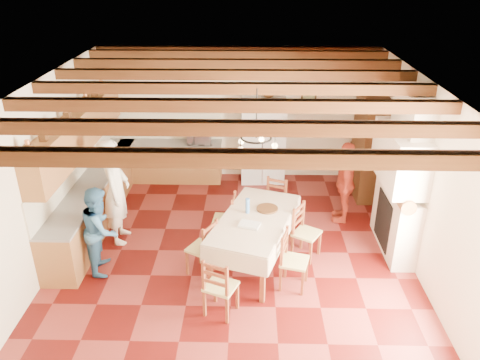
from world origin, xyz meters
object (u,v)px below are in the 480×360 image
Objects in this scene: person_woman_blue at (101,229)px; refrigerator at (263,139)px; chair_right_near at (295,260)px; dining_table at (255,222)px; chair_right_far at (307,232)px; microwave at (199,137)px; hutch at (368,146)px; chair_left_far at (224,219)px; chair_end_near at (221,285)px; chair_left_near at (202,247)px; person_man at (116,191)px; person_woman_red at (345,182)px; chair_end_far at (273,205)px.

refrigerator is at bearing -44.54° from person_woman_blue.
refrigerator is 2.02× the size of chair_right_near.
refrigerator is 0.87× the size of dining_table.
microwave reaches higher than chair_right_far.
microwave is (-1.42, -0.11, 0.08)m from refrigerator.
hutch reaches higher than chair_right_near.
person_woman_blue is at bearing -114.62° from microwave.
chair_end_near is (0.05, -1.87, 0.00)m from chair_left_far.
chair_right_far is 3.77m from microwave.
person_woman_blue reaches higher than dining_table.
chair_left_near is 1.49m from chair_right_near.
chair_right_near is (1.14, -1.24, 0.00)m from chair_left_far.
person_man reaches higher than chair_right_near.
person_woman_blue is at bearing 173.23° from person_man.
chair_left_far and chair_right_near have the same top height.
dining_table is 0.94m from chair_left_near.
chair_right_far is 3.39m from person_woman_blue.
refrigerator is at bearing 21.48° from chair_right_near.
person_woman_red is (2.27, 0.87, 0.33)m from chair_left_far.
person_man is (-4.83, -1.97, -0.13)m from hutch.
chair_right_near is at bearing -118.91° from hutch.
chair_left_near is at bearing -100.81° from person_woman_blue.
chair_right_near is 0.86m from chair_right_far.
chair_left_far is 1.69m from chair_right_near.
microwave is at bearing 150.74° from chair_end_far.
chair_right_near and chair_end_near have the same top height.
microwave is (-2.11, 3.07, 0.57)m from chair_right_far.
chair_right_near is 1.00× the size of chair_right_far.
person_woman_red reaches higher than chair_left_far.
person_woman_red is at bearing -75.79° from person_woman_blue.
refrigerator is 3.41m from dining_table.
chair_end_near is 2.79m from person_man.
chair_left_far is 1.96m from person_man.
hutch reaches higher than person_woman_red.
microwave is at bearing 40.84° from chair_right_near.
chair_end_near and chair_end_far have the same top height.
dining_table is 2.33× the size of chair_end_far.
chair_left_far is at bearing -124.69° from chair_end_far.
chair_right_near and chair_end_far have the same top height.
chair_end_far is at bearing 60.18° from chair_right_far.
chair_end_near is 0.65× the size of person_woman_blue.
chair_left_far is at bearing 58.16° from chair_right_near.
person_woman_red reaches higher than chair_right_near.
dining_table is 2.33× the size of chair_left_far.
refrigerator is 2.02× the size of chair_end_far.
hutch reaches higher than person_woman_blue.
chair_end_far is 0.59× the size of person_woman_red.
chair_right_far is (1.42, -0.43, 0.00)m from chair_left_far.
dining_table is 0.96m from chair_right_far.
chair_end_far is at bearing -57.74° from microwave.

